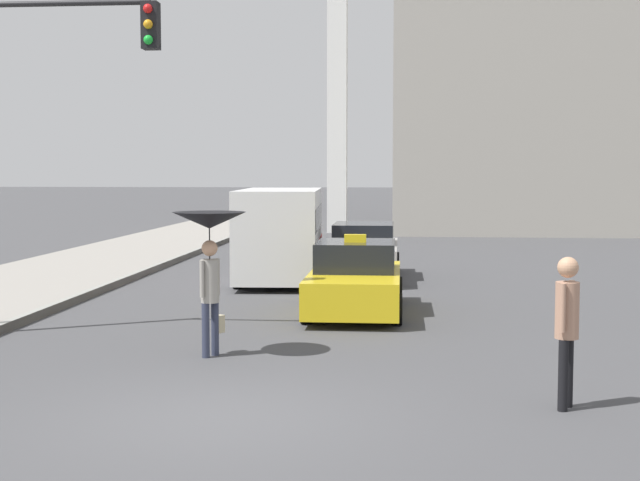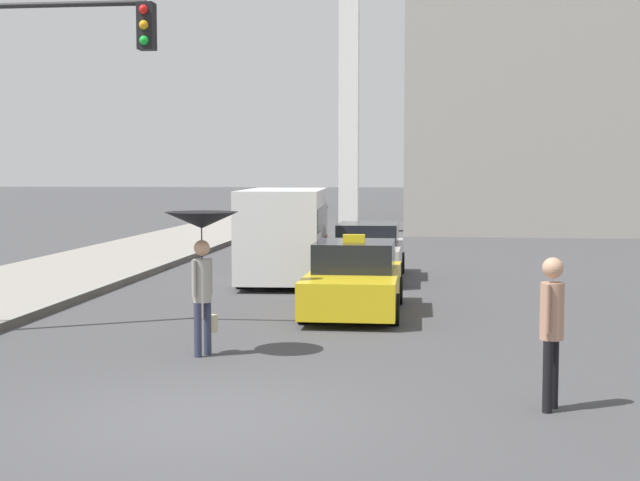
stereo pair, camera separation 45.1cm
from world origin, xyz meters
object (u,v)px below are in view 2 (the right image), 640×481
at_px(sedan_red, 368,253).
at_px(pedestrian_with_umbrella, 202,237).
at_px(pedestrian_man, 552,320).
at_px(traffic_light, 46,97).
at_px(ambulance_van, 285,230).
at_px(taxi, 354,281).

bearing_deg(sedan_red, pedestrian_with_umbrella, 79.34).
relative_size(pedestrian_man, traffic_light, 0.31).
xyz_separation_m(pedestrian_with_umbrella, traffic_light, (-3.17, 1.62, 2.31)).
distance_m(sedan_red, ambulance_van, 2.36).
xyz_separation_m(sedan_red, pedestrian_with_umbrella, (-1.94, -10.31, 1.18)).
bearing_deg(taxi, sedan_red, -89.20).
distance_m(ambulance_van, pedestrian_man, 13.27).
bearing_deg(taxi, pedestrian_with_umbrella, 65.78).
xyz_separation_m(taxi, pedestrian_man, (2.92, -7.14, 0.45)).
height_order(taxi, traffic_light, traffic_light).
distance_m(pedestrian_with_umbrella, traffic_light, 4.24).
height_order(taxi, pedestrian_with_umbrella, pedestrian_with_umbrella).
bearing_deg(ambulance_van, taxi, 110.19).
height_order(taxi, pedestrian_man, pedestrian_man).
bearing_deg(pedestrian_man, taxi, -131.91).
relative_size(sedan_red, traffic_light, 0.75).
height_order(pedestrian_man, traffic_light, traffic_light).
distance_m(ambulance_van, traffic_light, 8.96).
bearing_deg(sedan_red, traffic_light, 59.54).
xyz_separation_m(sedan_red, traffic_light, (-5.11, -8.69, 3.49)).
relative_size(taxi, pedestrian_with_umbrella, 1.90).
xyz_separation_m(taxi, sedan_red, (-0.08, 5.82, 0.02)).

